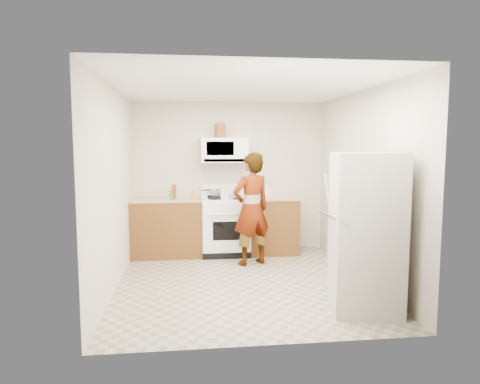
{
  "coord_description": "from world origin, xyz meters",
  "views": [
    {
      "loc": [
        -0.68,
        -5.38,
        1.77
      ],
      "look_at": [
        0.03,
        0.55,
        1.12
      ],
      "focal_mm": 32.0,
      "sensor_mm": 36.0,
      "label": 1
    }
  ],
  "objects": [
    {
      "name": "saucepan",
      "position": [
        -0.25,
        1.66,
        1.01
      ],
      "size": [
        0.23,
        0.23,
        0.11
      ],
      "primitive_type": "cylinder",
      "rotation": [
        0.0,
        0.0,
        0.21
      ],
      "color": "#A9AAAE",
      "rests_on": "gas_range"
    },
    {
      "name": "pot_lid",
      "position": [
        -0.54,
        1.31,
        0.94
      ],
      "size": [
        0.3,
        0.3,
        0.01
      ],
      "primitive_type": "cylinder",
      "rotation": [
        0.0,
        0.0,
        0.3
      ],
      "color": "silver",
      "rests_on": "counter_left"
    },
    {
      "name": "cabinet_right",
      "position": [
        0.68,
        1.49,
        0.45
      ],
      "size": [
        0.8,
        0.62,
        0.9
      ],
      "primitive_type": "cube",
      "color": "brown",
      "rests_on": "floor"
    },
    {
      "name": "tray",
      "position": [
        0.08,
        1.32,
        0.96
      ],
      "size": [
        0.29,
        0.24,
        0.05
      ],
      "primitive_type": "cube",
      "rotation": [
        0.0,
        0.0,
        -0.39
      ],
      "color": "silver",
      "rests_on": "gas_range"
    },
    {
      "name": "gas_range",
      "position": [
        -0.1,
        1.48,
        0.49
      ],
      "size": [
        0.76,
        0.65,
        1.13
      ],
      "color": "white",
      "rests_on": "floor"
    },
    {
      "name": "bottle_hot_sauce",
      "position": [
        -0.61,
        1.3,
        1.01
      ],
      "size": [
        0.06,
        0.06,
        0.16
      ],
      "primitive_type": "cylinder",
      "rotation": [
        0.0,
        0.0,
        -0.3
      ],
      "color": "orange",
      "rests_on": "counter_left"
    },
    {
      "name": "floor",
      "position": [
        0.0,
        0.0,
        0.0
      ],
      "size": [
        3.6,
        3.6,
        0.0
      ],
      "primitive_type": "plane",
      "color": "gray",
      "rests_on": "ground"
    },
    {
      "name": "counter_right",
      "position": [
        0.68,
        1.49,
        0.92
      ],
      "size": [
        0.82,
        0.64,
        0.03
      ],
      "primitive_type": "cube",
      "color": "tan",
      "rests_on": "cabinet_right"
    },
    {
      "name": "cabinet_left",
      "position": [
        -1.04,
        1.49,
        0.45
      ],
      "size": [
        1.12,
        0.62,
        0.9
      ],
      "primitive_type": "cube",
      "color": "brown",
      "rests_on": "floor"
    },
    {
      "name": "fridge",
      "position": [
        1.19,
        -1.08,
        0.85
      ],
      "size": [
        0.82,
        0.82,
        1.7
      ],
      "primitive_type": "cube",
      "rotation": [
        0.0,
        0.0,
        -0.18
      ],
      "color": "silver",
      "rests_on": "floor"
    },
    {
      "name": "back_wall",
      "position": [
        0.0,
        1.79,
        1.25
      ],
      "size": [
        3.2,
        0.02,
        2.5
      ],
      "primitive_type": "cube",
      "color": "beige",
      "rests_on": "floor"
    },
    {
      "name": "right_wall",
      "position": [
        1.59,
        0.0,
        1.25
      ],
      "size": [
        0.02,
        3.6,
        2.5
      ],
      "primitive_type": "cube",
      "color": "beige",
      "rests_on": "floor"
    },
    {
      "name": "bottle_spray",
      "position": [
        -0.91,
        1.38,
        1.05
      ],
      "size": [
        0.07,
        0.07,
        0.23
      ],
      "primitive_type": "cylinder",
      "rotation": [
        0.0,
        0.0,
        0.05
      ],
      "color": "red",
      "rests_on": "counter_left"
    },
    {
      "name": "microwave",
      "position": [
        -0.1,
        1.61,
        1.7
      ],
      "size": [
        0.76,
        0.38,
        0.4
      ],
      "primitive_type": "cube",
      "color": "white",
      "rests_on": "back_wall"
    },
    {
      "name": "bottle_green_cap",
      "position": [
        -0.95,
        1.28,
        1.02
      ],
      "size": [
        0.06,
        0.06,
        0.17
      ],
      "primitive_type": "cylinder",
      "rotation": [
        0.0,
        0.0,
        0.06
      ],
      "color": "#258217",
      "rests_on": "counter_left"
    },
    {
      "name": "jug",
      "position": [
        -0.16,
        1.67,
        2.02
      ],
      "size": [
        0.17,
        0.17,
        0.24
      ],
      "primitive_type": "cube",
      "rotation": [
        0.0,
        0.0,
        0.26
      ],
      "color": "brown",
      "rests_on": "microwave"
    },
    {
      "name": "person",
      "position": [
        0.23,
        0.83,
        0.84
      ],
      "size": [
        0.72,
        0.61,
        1.67
      ],
      "primitive_type": "imported",
      "rotation": [
        0.0,
        0.0,
        3.55
      ],
      "color": "tan",
      "rests_on": "floor"
    },
    {
      "name": "counter_left",
      "position": [
        -1.04,
        1.49,
        0.92
      ],
      "size": [
        1.14,
        0.64,
        0.03
      ],
      "primitive_type": "cube",
      "color": "tan",
      "rests_on": "cabinet_left"
    },
    {
      "name": "broom",
      "position": [
        1.51,
        1.02,
        0.69
      ],
      "size": [
        0.28,
        0.15,
        1.35
      ],
      "primitive_type": "cylinder",
      "rotation": [
        0.14,
        -0.14,
        -0.35
      ],
      "color": "white",
      "rests_on": "floor"
    },
    {
      "name": "kettle",
      "position": [
        0.59,
        1.56,
        1.02
      ],
      "size": [
        0.15,
        0.15,
        0.16
      ],
      "primitive_type": "cylinder",
      "rotation": [
        0.0,
        0.0,
        0.13
      ],
      "color": "white",
      "rests_on": "counter_right"
    }
  ]
}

